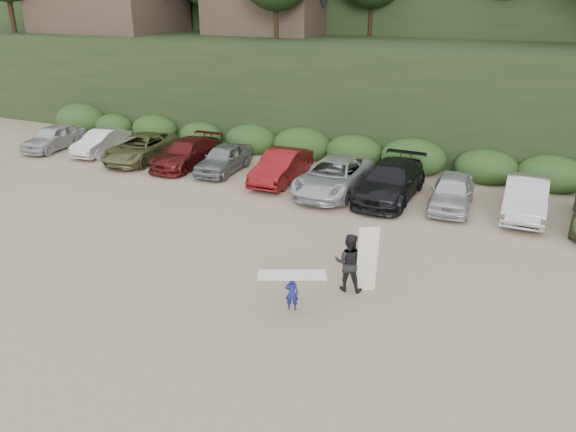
% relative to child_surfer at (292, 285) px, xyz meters
% --- Properties ---
extents(ground, '(120.00, 120.00, 0.00)m').
position_rel_child_surfer_xyz_m(ground, '(-0.96, 0.85, -0.82)').
color(ground, tan).
rests_on(ground, ground).
extents(parked_cars, '(37.04, 6.07, 1.64)m').
position_rel_child_surfer_xyz_m(parked_cars, '(-2.07, 10.87, -0.06)').
color(parked_cars, '#BCBCC1').
rests_on(parked_cars, ground).
extents(child_surfer, '(2.05, 1.35, 1.20)m').
position_rel_child_surfer_xyz_m(child_surfer, '(0.00, 0.00, 0.00)').
color(child_surfer, navy).
rests_on(child_surfer, ground).
extents(adult_surfer, '(1.43, 0.87, 2.27)m').
position_rel_child_surfer_xyz_m(adult_surfer, '(1.18, 1.87, 0.16)').
color(adult_surfer, black).
rests_on(adult_surfer, ground).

